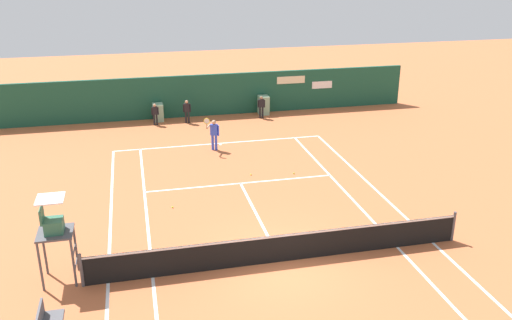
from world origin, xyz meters
TOP-DOWN VIEW (x-y plane):
  - ground_plane at (-0.00, 0.58)m, footprint 80.00×80.00m
  - tennis_net at (0.00, 0.00)m, footprint 12.10×0.10m
  - sponsor_back_wall at (0.04, 16.97)m, footprint 25.00×1.02m
  - umpire_chair at (-6.66, 0.49)m, footprint 1.00×1.00m
  - player_on_baseline at (-0.43, 10.77)m, footprint 0.78×0.63m
  - ball_kid_right_post at (3.14, 15.65)m, footprint 0.44×0.19m
  - ball_kid_centre_post at (-1.21, 15.65)m, footprint 0.45×0.20m
  - ball_kid_left_post at (-3.01, 15.65)m, footprint 0.42×0.18m
  - tennis_ball_mid_court at (-3.01, 4.67)m, footprint 0.07×0.07m
  - tennis_ball_by_sideline at (0.62, 7.18)m, footprint 0.07×0.07m
  - tennis_ball_near_service_line at (2.51, 6.90)m, footprint 0.07×0.07m

SIDE VIEW (x-z plane):
  - ground_plane at x=0.00m, z-range 0.00..0.01m
  - tennis_ball_mid_court at x=-3.01m, z-range 0.00..0.07m
  - tennis_ball_by_sideline at x=0.62m, z-range 0.00..0.07m
  - tennis_ball_near_service_line at x=2.51m, z-range 0.00..0.07m
  - tennis_net at x=0.00m, z-range -0.02..1.05m
  - ball_kid_left_post at x=-3.01m, z-range 0.09..1.34m
  - ball_kid_right_post at x=3.14m, z-range 0.10..1.43m
  - ball_kid_centre_post at x=-1.21m, z-range 0.10..1.45m
  - player_on_baseline at x=-0.43m, z-range 0.03..1.81m
  - sponsor_back_wall at x=0.04m, z-range -0.04..2.43m
  - umpire_chair at x=-6.66m, z-range 0.38..3.07m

